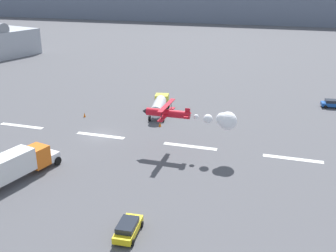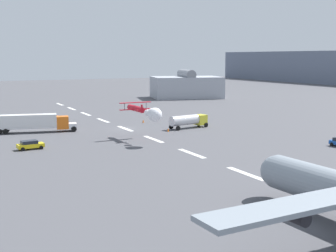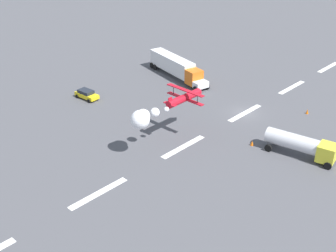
{
  "view_description": "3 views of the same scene",
  "coord_description": "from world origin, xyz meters",
  "px_view_note": "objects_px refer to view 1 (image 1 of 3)",
  "views": [
    {
      "loc": [
        27.05,
        -52.13,
        23.47
      ],
      "look_at": [
        11.83,
        -2.41,
        3.77
      ],
      "focal_mm": 42.5,
      "sensor_mm": 36.0,
      "label": 1
    },
    {
      "loc": [
        92.07,
        -36.11,
        15.33
      ],
      "look_at": [
        20.53,
        0.0,
        3.32
      ],
      "focal_mm": 49.45,
      "sensor_mm": 36.0,
      "label": 2
    },
    {
      "loc": [
        52.1,
        33.33,
        29.8
      ],
      "look_at": [
        16.27,
        -1.21,
        3.44
      ],
      "focal_mm": 45.8,
      "sensor_mm": 36.0,
      "label": 3
    }
  ],
  "objects_px": {
    "followme_car_yellow": "(128,228)",
    "traffic_cone_far": "(160,124)",
    "stunt_biplane_red": "(207,118)",
    "airport_staff_sedan": "(333,103)",
    "fuel_tanker_truck": "(159,105)",
    "traffic_cone_near": "(85,115)",
    "semi_truck_orange": "(0,172)"
  },
  "relations": [
    {
      "from": "followme_car_yellow",
      "to": "traffic_cone_near",
      "type": "distance_m",
      "value": 36.07
    },
    {
      "from": "semi_truck_orange",
      "to": "traffic_cone_near",
      "type": "height_order",
      "value": "semi_truck_orange"
    },
    {
      "from": "fuel_tanker_truck",
      "to": "stunt_biplane_red",
      "type": "bearing_deg",
      "value": -51.86
    },
    {
      "from": "stunt_biplane_red",
      "to": "fuel_tanker_truck",
      "type": "xyz_separation_m",
      "value": [
        -11.75,
        14.96,
        -3.79
      ]
    },
    {
      "from": "stunt_biplane_red",
      "to": "followme_car_yellow",
      "type": "bearing_deg",
      "value": -99.68
    },
    {
      "from": "traffic_cone_far",
      "to": "stunt_biplane_red",
      "type": "bearing_deg",
      "value": -42.54
    },
    {
      "from": "stunt_biplane_red",
      "to": "semi_truck_orange",
      "type": "bearing_deg",
      "value": -142.91
    },
    {
      "from": "semi_truck_orange",
      "to": "fuel_tanker_truck",
      "type": "xyz_separation_m",
      "value": [
        9.42,
        30.96,
        -0.4
      ]
    },
    {
      "from": "semi_truck_orange",
      "to": "fuel_tanker_truck",
      "type": "relative_size",
      "value": 1.7
    },
    {
      "from": "stunt_biplane_red",
      "to": "airport_staff_sedan",
      "type": "relative_size",
      "value": 2.9
    },
    {
      "from": "stunt_biplane_red",
      "to": "fuel_tanker_truck",
      "type": "distance_m",
      "value": 19.39
    },
    {
      "from": "stunt_biplane_red",
      "to": "semi_truck_orange",
      "type": "xyz_separation_m",
      "value": [
        -21.17,
        -16.0,
        -3.39
      ]
    },
    {
      "from": "semi_truck_orange",
      "to": "traffic_cone_near",
      "type": "bearing_deg",
      "value": 96.28
    },
    {
      "from": "followme_car_yellow",
      "to": "traffic_cone_near",
      "type": "bearing_deg",
      "value": 124.72
    },
    {
      "from": "stunt_biplane_red",
      "to": "traffic_cone_far",
      "type": "height_order",
      "value": "stunt_biplane_red"
    },
    {
      "from": "semi_truck_orange",
      "to": "followme_car_yellow",
      "type": "xyz_separation_m",
      "value": [
        17.74,
        -4.11,
        -1.33
      ]
    },
    {
      "from": "semi_truck_orange",
      "to": "followme_car_yellow",
      "type": "distance_m",
      "value": 18.25
    },
    {
      "from": "fuel_tanker_truck",
      "to": "traffic_cone_near",
      "type": "height_order",
      "value": "fuel_tanker_truck"
    },
    {
      "from": "airport_staff_sedan",
      "to": "traffic_cone_far",
      "type": "distance_m",
      "value": 34.21
    },
    {
      "from": "airport_staff_sedan",
      "to": "stunt_biplane_red",
      "type": "bearing_deg",
      "value": -123.4
    },
    {
      "from": "fuel_tanker_truck",
      "to": "traffic_cone_near",
      "type": "distance_m",
      "value": 13.45
    },
    {
      "from": "semi_truck_orange",
      "to": "followme_car_yellow",
      "type": "height_order",
      "value": "semi_truck_orange"
    },
    {
      "from": "airport_staff_sedan",
      "to": "traffic_cone_near",
      "type": "height_order",
      "value": "airport_staff_sedan"
    },
    {
      "from": "semi_truck_orange",
      "to": "airport_staff_sedan",
      "type": "distance_m",
      "value": 59.43
    },
    {
      "from": "stunt_biplane_red",
      "to": "followme_car_yellow",
      "type": "height_order",
      "value": "stunt_biplane_red"
    },
    {
      "from": "fuel_tanker_truck",
      "to": "airport_staff_sedan",
      "type": "xyz_separation_m",
      "value": [
        30.32,
        13.21,
        -0.93
      ]
    },
    {
      "from": "semi_truck_orange",
      "to": "followme_car_yellow",
      "type": "relative_size",
      "value": 3.59
    },
    {
      "from": "followme_car_yellow",
      "to": "traffic_cone_far",
      "type": "bearing_deg",
      "value": 102.17
    },
    {
      "from": "traffic_cone_far",
      "to": "airport_staff_sedan",
      "type": "bearing_deg",
      "value": 34.31
    },
    {
      "from": "traffic_cone_near",
      "to": "traffic_cone_far",
      "type": "bearing_deg",
      "value": -2.6
    },
    {
      "from": "traffic_cone_far",
      "to": "semi_truck_orange",
      "type": "bearing_deg",
      "value": -114.77
    },
    {
      "from": "traffic_cone_far",
      "to": "followme_car_yellow",
      "type": "bearing_deg",
      "value": -77.83
    }
  ]
}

